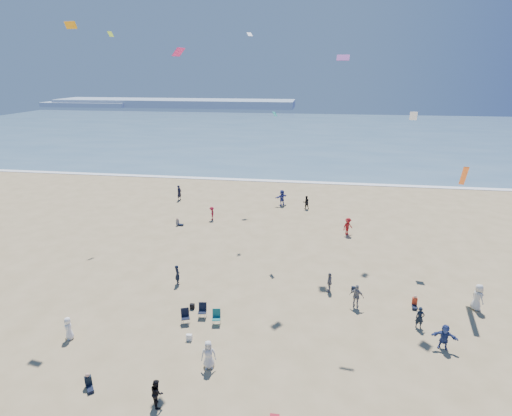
# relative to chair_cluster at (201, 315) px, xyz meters

# --- Properties ---
(ocean) EXTENTS (220.00, 100.00, 0.06)m
(ocean) POSITION_rel_chair_cluster_xyz_m (1.79, 85.71, -0.47)
(ocean) COLOR #476B84
(ocean) RESTS_ON ground
(surf_line) EXTENTS (220.00, 1.20, 0.08)m
(surf_line) POSITION_rel_chair_cluster_xyz_m (1.79, 35.71, -0.46)
(surf_line) COLOR white
(surf_line) RESTS_ON ground
(headland_far) EXTENTS (110.00, 20.00, 3.20)m
(headland_far) POSITION_rel_chair_cluster_xyz_m (-58.21, 160.71, 1.10)
(headland_far) COLOR #7A8EA8
(headland_far) RESTS_ON ground
(headland_near) EXTENTS (40.00, 14.00, 2.00)m
(headland_near) POSITION_rel_chair_cluster_xyz_m (-98.21, 155.71, 0.50)
(headland_near) COLOR #7A8EA8
(headland_near) RESTS_ON ground
(standing_flyers) EXTENTS (28.94, 43.27, 1.93)m
(standing_flyers) POSITION_rel_chair_cluster_xyz_m (6.27, 8.55, 0.35)
(standing_flyers) COLOR #A6172A
(standing_flyers) RESTS_ON ground
(seated_group) EXTENTS (22.19, 31.33, 0.84)m
(seated_group) POSITION_rel_chair_cluster_xyz_m (3.05, -2.81, -0.08)
(seated_group) COLOR white
(seated_group) RESTS_ON ground
(chair_cluster) EXTENTS (2.73, 1.52, 1.00)m
(chair_cluster) POSITION_rel_chair_cluster_xyz_m (0.00, 0.00, 0.00)
(chair_cluster) COLOR black
(chair_cluster) RESTS_ON ground
(white_tote) EXTENTS (0.35, 0.20, 0.40)m
(white_tote) POSITION_rel_chair_cluster_xyz_m (-0.23, -1.92, -0.30)
(white_tote) COLOR white
(white_tote) RESTS_ON ground
(black_backpack) EXTENTS (0.30, 0.22, 0.38)m
(black_backpack) POSITION_rel_chair_cluster_xyz_m (-1.05, 1.38, -0.31)
(black_backpack) COLOR black
(black_backpack) RESTS_ON ground
(navy_bag) EXTENTS (0.28, 0.18, 0.34)m
(navy_bag) POSITION_rel_chair_cluster_xyz_m (10.12, 5.45, -0.33)
(navy_bag) COLOR black
(navy_bag) RESTS_ON ground
(kites_aloft) EXTENTS (37.49, 39.30, 27.81)m
(kites_aloft) POSITION_rel_chair_cluster_xyz_m (12.94, 4.44, 14.23)
(kites_aloft) COLOR #E11B6C
(kites_aloft) RESTS_ON ground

